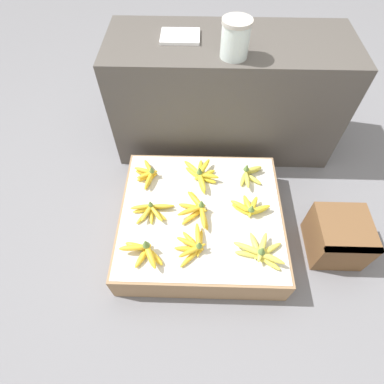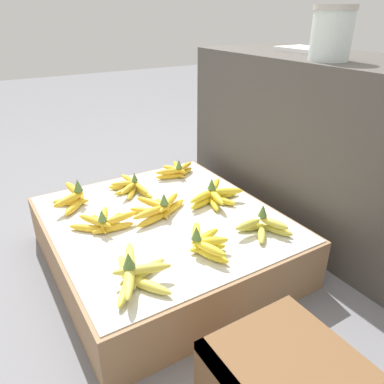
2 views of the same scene
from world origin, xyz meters
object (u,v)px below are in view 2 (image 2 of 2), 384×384
Objects in this scene: banana_bunch_front_midleft at (104,222)px; banana_bunch_front_left at (74,197)px; banana_bunch_middle_midleft at (159,208)px; banana_bunch_back_left at (176,171)px; banana_bunch_middle_midright at (205,243)px; glass_jar at (332,33)px; banana_bunch_middle_left at (131,187)px; banana_bunch_back_midright at (262,226)px; foam_tray_white at (304,49)px; banana_bunch_front_midright at (135,274)px; banana_bunch_back_midleft at (214,195)px.

banana_bunch_front_left is at bearing -170.63° from banana_bunch_front_midleft.
banana_bunch_middle_midleft is 0.38m from banana_bunch_back_left.
glass_jar is (-0.12, 0.61, 0.61)m from banana_bunch_middle_midright.
banana_bunch_front_midleft reaches higher than banana_bunch_middle_left.
banana_bunch_back_midright reaches higher than banana_bunch_middle_left.
banana_bunch_front_left is 1.25× the size of glass_jar.
banana_bunch_front_left is 1.23× the size of banana_bunch_back_midright.
banana_bunch_middle_midright is 0.63m from banana_bunch_back_left.
banana_bunch_front_midright is at bearing -67.56° from foam_tray_white.
foam_tray_white is (-0.42, 0.56, 0.53)m from banana_bunch_back_midright.
glass_jar is (0.43, 0.88, 0.61)m from banana_bunch_front_left.
banana_bunch_back_left is 0.99× the size of foam_tray_white.
banana_bunch_back_midleft is at bearing 140.34° from banana_bunch_middle_midright.
banana_bunch_back_midright is at bearing 55.28° from banana_bunch_front_midleft.
foam_tray_white is at bearing 80.89° from banana_bunch_middle_left.
banana_bunch_front_midleft is 1.29× the size of banana_bunch_back_midright.
banana_bunch_middle_left is at bearing -177.13° from banana_bunch_middle_midleft.
banana_bunch_middle_left is 1.11× the size of banana_bunch_back_left.
banana_bunch_front_midright is at bearing -38.23° from banana_bunch_back_left.
banana_bunch_front_midleft is at bearing -41.06° from banana_bunch_middle_left.
banana_bunch_front_midleft is 1.31× the size of glass_jar.
banana_bunch_middle_midleft is at bearing -81.83° from foam_tray_white.
banana_bunch_front_left is 0.24m from banana_bunch_middle_left.
foam_tray_white reaches higher than banana_bunch_back_midright.
banana_bunch_middle_left is at bearing -154.69° from banana_bunch_back_midright.
banana_bunch_middle_midright is at bearing 37.53° from banana_bunch_front_midleft.
banana_bunch_middle_midleft is 0.29m from banana_bunch_middle_midright.
banana_bunch_back_midleft is at bearing 85.47° from banana_bunch_middle_midleft.
banana_bunch_front_midright reaches higher than banana_bunch_middle_midleft.
foam_tray_white is (-0.43, 1.05, 0.53)m from banana_bunch_front_midright.
banana_bunch_middle_left is 0.26m from banana_bunch_back_left.
banana_bunch_middle_left is at bearing -79.00° from banana_bunch_back_left.
banana_bunch_back_midright is at bearing -52.72° from foam_tray_white.
banana_bunch_back_midleft reaches higher than banana_bunch_middle_midright.
banana_bunch_front_left is at bearing -97.72° from foam_tray_white.
banana_bunch_front_midright is at bearing -37.31° from banana_bunch_middle_midleft.
glass_jar reaches higher than banana_bunch_middle_midright.
banana_bunch_back_left is (-0.04, 0.50, -0.01)m from banana_bunch_front_left.
banana_bunch_back_midright is at bearing 25.31° from banana_bunch_middle_left.
foam_tray_white is at bearing 147.97° from glass_jar.
banana_bunch_middle_midleft is at bearing 142.69° from banana_bunch_front_midright.
banana_bunch_front_midright is 1.41× the size of glass_jar.
banana_bunch_middle_midright is at bearing -94.25° from banana_bunch_back_midright.
banana_bunch_front_left is 0.96× the size of banana_bunch_front_midleft.
banana_bunch_front_midright is 0.57m from banana_bunch_back_midleft.
banana_bunch_front_midleft is 1.15m from foam_tray_white.
banana_bunch_middle_left is 0.93× the size of banana_bunch_back_midleft.
banana_bunch_middle_midright is (0.54, 0.03, 0.01)m from banana_bunch_middle_left.
banana_bunch_back_left is at bearing 101.00° from banana_bunch_middle_left.
glass_jar is 0.35m from foam_tray_white.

